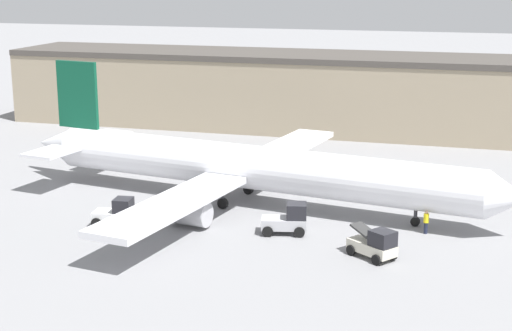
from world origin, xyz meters
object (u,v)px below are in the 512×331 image
Objects in this scene: baggage_tug at (288,220)px; belt_loader_truck at (375,244)px; airplane at (245,167)px; pushback_tug at (116,213)px; ground_crew_worker at (426,221)px.

baggage_tug is 0.99× the size of belt_loader_truck.
airplane is 9.01m from baggage_tug.
pushback_tug is at bearing 175.64° from baggage_tug.
belt_loader_truck is at bearing -39.20° from baggage_tug.
ground_crew_worker is at bearing 4.70° from pushback_tug.
baggage_tug reaches higher than pushback_tug.
belt_loader_truck is at bearing -11.46° from pushback_tug.
baggage_tug is (-9.95, -2.84, 0.13)m from ground_crew_worker.
airplane is 16.06m from ground_crew_worker.
belt_loader_truck is (6.98, -3.51, -0.05)m from baggage_tug.
pushback_tug is (-7.73, -8.78, -2.07)m from airplane.
airplane is 12.33× the size of baggage_tug.
ground_crew_worker is 0.49× the size of baggage_tug.
airplane is 14.09× the size of pushback_tug.
ground_crew_worker is 7.01m from belt_loader_truck.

